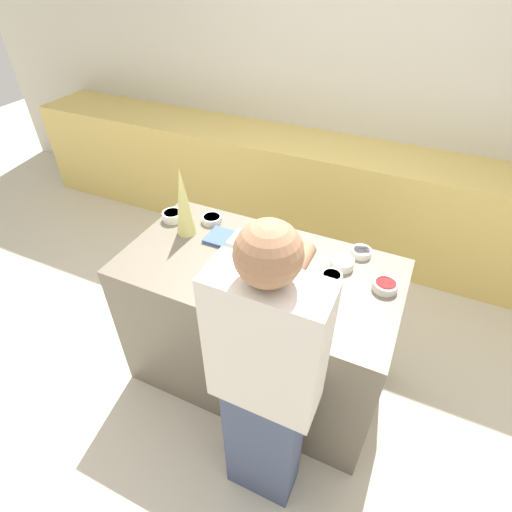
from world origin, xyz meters
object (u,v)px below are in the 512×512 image
candy_bowl_behind_tray (361,252)px  candy_bowl_far_right (173,216)px  candy_bowl_center_rear (331,278)px  person (265,386)px  candy_bowl_near_tray_right (288,241)px  cookbook (222,238)px  candy_bowl_front_corner (212,219)px  candy_bowl_near_tray_left (342,263)px  mug (317,312)px  candy_bowl_far_left (385,286)px  baking_tray (249,270)px  gingerbread_house (248,253)px  decorative_tree (183,202)px

candy_bowl_behind_tray → candy_bowl_far_right: (-1.09, -0.14, 0.01)m
candy_bowl_center_rear → person: size_ratio=0.06×
candy_bowl_near_tray_right → cookbook: candy_bowl_near_tray_right is taller
candy_bowl_front_corner → candy_bowl_far_right: (-0.22, -0.08, 0.01)m
candy_bowl_behind_tray → candy_bowl_near_tray_left: size_ratio=0.89×
mug → candy_bowl_behind_tray: bearing=81.8°
candy_bowl_far_left → mug: (-0.24, -0.31, 0.02)m
mug → candy_bowl_far_left: bearing=52.7°
baking_tray → candy_bowl_near_tray_left: 0.48m
baking_tray → candy_bowl_center_rear: (0.40, 0.09, 0.03)m
gingerbread_house → candy_bowl_far_left: size_ratio=2.38×
candy_bowl_front_corner → candy_bowl_near_tray_right: bearing=-2.7°
candy_bowl_far_left → candy_bowl_center_rear: size_ratio=1.16×
gingerbread_house → candy_bowl_far_right: size_ratio=2.38×
candy_bowl_behind_tray → candy_bowl_far_left: candy_bowl_far_left is taller
candy_bowl_far_left → candy_bowl_far_right: bearing=176.6°
gingerbread_house → mug: (0.41, -0.16, -0.07)m
candy_bowl_near_tray_left → candy_bowl_center_rear: candy_bowl_center_rear is taller
baking_tray → decorative_tree: size_ratio=1.00×
baking_tray → candy_bowl_behind_tray: 0.61m
candy_bowl_behind_tray → candy_bowl_near_tray_left: candy_bowl_near_tray_left is taller
gingerbread_house → cookbook: bearing=144.5°
candy_bowl_near_tray_right → cookbook: (-0.35, -0.10, -0.02)m
candy_bowl_near_tray_right → candy_bowl_center_rear: bearing=-32.6°
cookbook → candy_bowl_front_corner: bearing=136.8°
decorative_tree → mug: (0.87, -0.32, -0.16)m
candy_bowl_far_left → candy_bowl_near_tray_left: (-0.23, 0.07, 0.00)m
candy_bowl_far_left → candy_bowl_near_tray_right: 0.57m
candy_bowl_far_left → mug: size_ratio=1.28×
gingerbread_house → candy_bowl_behind_tray: bearing=36.8°
candy_bowl_behind_tray → mug: (-0.08, -0.53, 0.02)m
baking_tray → cookbook: (-0.25, 0.18, 0.01)m
baking_tray → candy_bowl_far_right: 0.65m
candy_bowl_front_corner → baking_tray: bearing=-38.4°
gingerbread_house → candy_bowl_front_corner: bearing=141.6°
mug → candy_bowl_far_right: bearing=159.0°
decorative_tree → candy_bowl_near_tray_left: decorative_tree is taller
candy_bowl_far_right → person: 1.21m
candy_bowl_near_tray_left → candy_bowl_far_right: 1.03m
candy_bowl_far_left → cookbook: candy_bowl_far_left is taller
candy_bowl_far_right → person: person is taller
candy_bowl_far_right → candy_bowl_near_tray_right: bearing=4.5°
candy_bowl_far_left → mug: mug is taller
decorative_tree → mug: decorative_tree is taller
decorative_tree → candy_bowl_far_left: decorative_tree is taller
candy_bowl_far_left → candy_bowl_behind_tray: bearing=127.8°
baking_tray → candy_bowl_behind_tray: candy_bowl_behind_tray is taller
decorative_tree → candy_bowl_far_left: (1.11, -0.00, -0.18)m
candy_bowl_far_right → cookbook: 0.36m
candy_bowl_front_corner → candy_bowl_far_right: 0.24m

